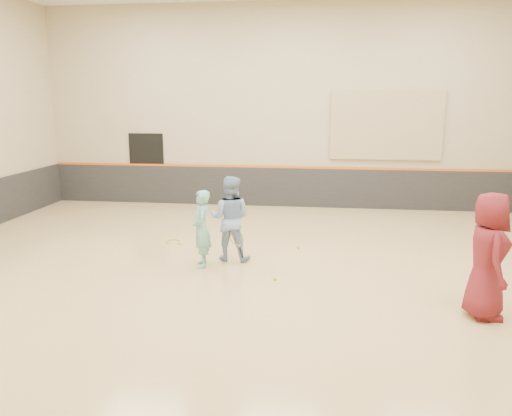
# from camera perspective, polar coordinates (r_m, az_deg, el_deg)

# --- Properties ---
(room) EXTENTS (15.04, 12.04, 6.22)m
(room) POSITION_cam_1_polar(r_m,az_deg,el_deg) (9.44, 1.50, -2.56)
(room) COLOR tan
(room) RESTS_ON ground
(wainscot_back) EXTENTS (14.90, 0.04, 1.20)m
(wainscot_back) POSITION_cam_1_polar(r_m,az_deg,el_deg) (15.30, 3.82, 2.38)
(wainscot_back) COLOR #232326
(wainscot_back) RESTS_ON floor
(accent_stripe) EXTENTS (14.90, 0.03, 0.06)m
(accent_stripe) POSITION_cam_1_polar(r_m,az_deg,el_deg) (15.20, 3.85, 4.67)
(accent_stripe) COLOR #D85914
(accent_stripe) RESTS_ON wall_back
(acoustic_panel) EXTENTS (3.20, 0.08, 2.00)m
(acoustic_panel) POSITION_cam_1_polar(r_m,az_deg,el_deg) (15.16, 14.68, 9.15)
(acoustic_panel) COLOR tan
(acoustic_panel) RESTS_ON wall_back
(doorway) EXTENTS (1.10, 0.05, 2.20)m
(doorway) POSITION_cam_1_polar(r_m,az_deg,el_deg) (16.15, -12.34, 4.44)
(doorway) COLOR black
(doorway) RESTS_ON floor
(girl) EXTENTS (0.49, 0.63, 1.53)m
(girl) POSITION_cam_1_polar(r_m,az_deg,el_deg) (9.80, -6.24, -2.38)
(girl) COLOR #6DBEB8
(girl) RESTS_ON floor
(instructor) EXTENTS (0.88, 0.71, 1.74)m
(instructor) POSITION_cam_1_polar(r_m,az_deg,el_deg) (10.14, -2.98, -1.19)
(instructor) COLOR #86A0CF
(instructor) RESTS_ON floor
(young_man) EXTENTS (0.61, 0.94, 1.92)m
(young_man) POSITION_cam_1_polar(r_m,az_deg,el_deg) (8.22, 24.94, -4.97)
(young_man) COLOR maroon
(young_man) RESTS_ON floor
(held_racket) EXTENTS (0.39, 0.39, 0.61)m
(held_racket) POSITION_cam_1_polar(r_m,az_deg,el_deg) (10.04, -2.20, -3.49)
(held_racket) COLOR #ADC72B
(held_racket) RESTS_ON instructor
(spare_racket) EXTENTS (0.72, 0.72, 0.10)m
(spare_racket) POSITION_cam_1_polar(r_m,az_deg,el_deg) (11.72, -9.43, -3.62)
(spare_racket) COLOR #A8CB2C
(spare_racket) RESTS_ON floor
(ball_under_racket) EXTENTS (0.07, 0.07, 0.07)m
(ball_under_racket) POSITION_cam_1_polar(r_m,az_deg,el_deg) (9.20, 2.20, -8.06)
(ball_under_racket) COLOR yellow
(ball_under_racket) RESTS_ON floor
(ball_in_hand) EXTENTS (0.07, 0.07, 0.07)m
(ball_in_hand) POSITION_cam_1_polar(r_m,az_deg,el_deg) (8.10, 26.08, -3.51)
(ball_in_hand) COLOR #B2C92E
(ball_in_hand) RESTS_ON young_man
(ball_beside_spare) EXTENTS (0.07, 0.07, 0.07)m
(ball_beside_spare) POSITION_cam_1_polar(r_m,az_deg,el_deg) (11.12, 4.83, -4.47)
(ball_beside_spare) COLOR yellow
(ball_beside_spare) RESTS_ON floor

